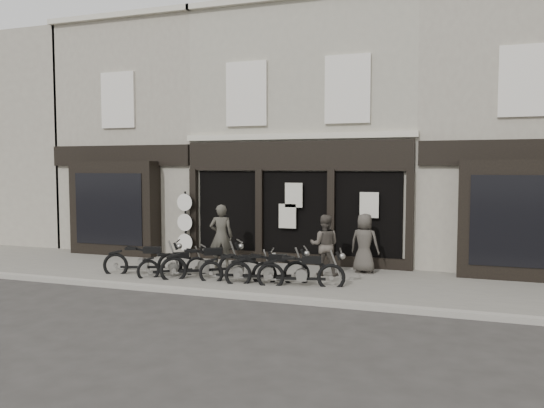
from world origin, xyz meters
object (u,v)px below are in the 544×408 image
(motorcycle_4, at_px, (269,272))
(motorcycle_1, at_px, (174,267))
(motorcycle_5, at_px, (302,274))
(advert_sign_post, at_px, (185,228))
(motorcycle_0, at_px, (144,263))
(motorcycle_3, at_px, (239,271))
(man_left, at_px, (221,236))
(motorcycle_2, at_px, (204,266))
(man_right, at_px, (365,243))
(man_centre, at_px, (325,245))

(motorcycle_4, bearing_deg, motorcycle_1, 157.26)
(motorcycle_5, xyz_separation_m, advert_sign_post, (-4.71, 2.67, 0.70))
(motorcycle_0, bearing_deg, motorcycle_4, -18.93)
(motorcycle_3, xyz_separation_m, man_left, (-1.23, 1.61, 0.67))
(motorcycle_4, xyz_separation_m, motorcycle_5, (0.90, -0.04, 0.01))
(motorcycle_2, relative_size, motorcycle_4, 0.96)
(motorcycle_0, bearing_deg, man_right, 1.68)
(motorcycle_2, bearing_deg, motorcycle_0, 147.62)
(man_centre, bearing_deg, motorcycle_0, 9.11)
(motorcycle_1, height_order, motorcycle_5, motorcycle_5)
(motorcycle_1, xyz_separation_m, man_right, (4.88, 2.16, 0.59))
(man_right, bearing_deg, motorcycle_5, 71.30)
(man_left, bearing_deg, advert_sign_post, -49.14)
(man_centre, bearing_deg, motorcycle_3, 30.97)
(motorcycle_1, bearing_deg, motorcycle_2, -33.42)
(motorcycle_3, bearing_deg, motorcycle_1, 164.66)
(motorcycle_2, height_order, motorcycle_3, motorcycle_2)
(motorcycle_5, relative_size, man_left, 1.16)
(motorcycle_3, bearing_deg, man_right, 24.53)
(motorcycle_0, bearing_deg, motorcycle_3, -20.20)
(motorcycle_5, relative_size, advert_sign_post, 0.95)
(advert_sign_post, bearing_deg, man_centre, -8.15)
(motorcycle_3, relative_size, man_centre, 1.21)
(motorcycle_0, bearing_deg, motorcycle_2, -15.54)
(motorcycle_4, distance_m, man_left, 2.63)
(motorcycle_5, relative_size, man_right, 1.30)
(motorcycle_3, bearing_deg, motorcycle_2, 157.88)
(motorcycle_0, bearing_deg, advert_sign_post, 73.29)
(motorcycle_1, relative_size, advert_sign_post, 0.70)
(motorcycle_4, distance_m, motorcycle_5, 0.91)
(motorcycle_3, height_order, motorcycle_5, motorcycle_5)
(motorcycle_0, relative_size, motorcycle_3, 1.06)
(motorcycle_4, height_order, advert_sign_post, advert_sign_post)
(motorcycle_1, distance_m, man_left, 1.84)
(motorcycle_1, bearing_deg, motorcycle_0, 140.71)
(motorcycle_1, bearing_deg, motorcycle_3, -41.99)
(man_left, height_order, man_centre, man_left)
(motorcycle_0, xyz_separation_m, motorcycle_2, (1.81, 0.10, 0.01))
(motorcycle_1, height_order, man_right, man_right)
(man_left, height_order, advert_sign_post, advert_sign_post)
(motorcycle_3, bearing_deg, motorcycle_4, -8.61)
(motorcycle_4, bearing_deg, motorcycle_3, 162.03)
(man_right, bearing_deg, man_centre, 44.61)
(man_centre, height_order, advert_sign_post, advert_sign_post)
(motorcycle_0, xyz_separation_m, man_left, (1.68, 1.54, 0.64))
(motorcycle_3, height_order, advert_sign_post, advert_sign_post)
(advert_sign_post, bearing_deg, motorcycle_5, -24.71)
(advert_sign_post, bearing_deg, motorcycle_3, -37.03)
(motorcycle_3, bearing_deg, motorcycle_0, 165.53)
(motorcycle_3, distance_m, man_left, 2.13)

